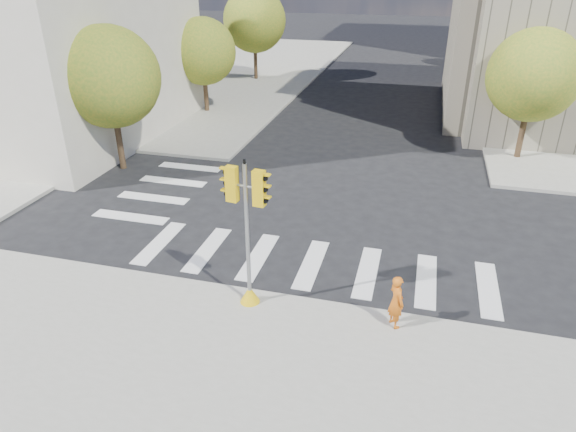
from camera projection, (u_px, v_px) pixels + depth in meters
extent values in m
plane|color=black|center=(326.00, 236.00, 18.23)|extent=(160.00, 160.00, 0.00)
cube|color=gray|center=(161.00, 69.00, 45.23)|extent=(28.00, 40.00, 0.15)
cylinder|color=#382616|center=(120.00, 143.00, 23.55)|extent=(0.28, 0.28, 2.45)
sphere|color=#477220|center=(110.00, 77.00, 22.20)|extent=(4.40, 4.40, 4.40)
cylinder|color=#382616|center=(206.00, 96.00, 32.24)|extent=(0.28, 0.28, 2.17)
sphere|color=#477220|center=(203.00, 51.00, 31.03)|extent=(4.00, 4.00, 4.00)
cylinder|color=#382616|center=(256.00, 64.00, 40.76)|extent=(0.28, 0.28, 2.62)
sphere|color=#477220|center=(254.00, 20.00, 39.31)|extent=(4.80, 4.80, 4.80)
cylinder|color=#382616|center=(521.00, 136.00, 24.59)|extent=(0.28, 0.28, 2.38)
sphere|color=#477220|center=(534.00, 75.00, 23.30)|extent=(4.20, 4.20, 4.20)
cylinder|color=#382616|center=(498.00, 82.00, 34.91)|extent=(0.28, 0.28, 2.52)
sphere|color=#477220|center=(506.00, 34.00, 33.51)|extent=(4.60, 4.60, 4.60)
cylinder|color=#382616|center=(485.00, 55.00, 45.32)|extent=(0.28, 0.28, 2.27)
sphere|color=#477220|center=(490.00, 22.00, 44.08)|extent=(4.00, 4.00, 4.00)
cylinder|color=black|center=(533.00, 59.00, 26.59)|extent=(0.12, 0.12, 8.00)
cylinder|color=black|center=(504.00, 27.00, 38.67)|extent=(0.12, 0.12, 8.00)
cone|color=gold|center=(250.00, 294.00, 14.38)|extent=(0.56, 0.56, 0.50)
cylinder|color=gray|center=(247.00, 237.00, 13.56)|extent=(0.11, 0.11, 4.15)
cylinder|color=black|center=(244.00, 162.00, 12.60)|extent=(0.07, 0.07, 0.12)
cylinder|color=gray|center=(245.00, 186.00, 12.90)|extent=(0.90, 0.17, 0.06)
cube|color=gold|center=(232.00, 184.00, 13.02)|extent=(0.32, 0.25, 0.95)
cube|color=gold|center=(259.00, 188.00, 12.77)|extent=(0.32, 0.25, 0.95)
imported|color=#CD5F13|center=(396.00, 301.00, 13.23)|extent=(0.61, 0.66, 1.51)
cube|color=silver|center=(40.00, 163.00, 23.62)|extent=(6.00, 1.13, 0.50)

